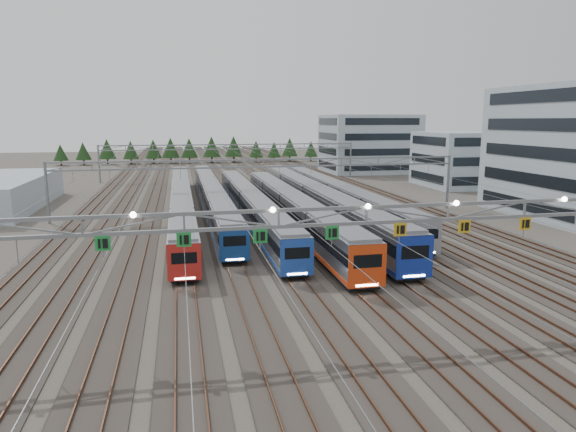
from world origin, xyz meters
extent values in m
plane|color=#47423A|center=(0.00, 0.00, 0.00)|extent=(400.00, 400.00, 0.00)
cube|color=#2D2823|center=(0.00, 100.00, 0.04)|extent=(54.00, 260.00, 0.08)
cube|color=brown|center=(-25.47, 100.00, 0.16)|extent=(0.08, 260.00, 0.16)
cube|color=brown|center=(25.47, 100.00, 0.16)|extent=(0.08, 260.00, 0.16)
cube|color=brown|center=(-0.72, 100.00, 0.16)|extent=(0.08, 260.00, 0.16)
cube|color=brown|center=(0.72, 100.00, 0.16)|extent=(0.08, 260.00, 0.16)
cube|color=black|center=(-11.25, 44.20, 0.41)|extent=(2.26, 66.74, 0.34)
cube|color=#A8ABB0|center=(-11.25, 44.20, 2.07)|extent=(2.66, 68.10, 3.00)
cube|color=black|center=(-11.25, 44.20, 2.43)|extent=(2.72, 67.76, 0.90)
cube|color=red|center=(-11.25, 44.20, 0.81)|extent=(2.71, 67.76, 0.33)
cube|color=slate|center=(-11.25, 44.20, 3.67)|extent=(2.40, 66.74, 0.24)
cube|color=red|center=(-11.25, 10.20, 2.07)|extent=(2.68, 0.12, 3.00)
cube|color=black|center=(-11.25, 10.17, 2.43)|extent=(2.00, 0.10, 0.90)
cube|color=white|center=(-11.25, 10.14, 0.76)|extent=(1.60, 0.06, 0.14)
cube|color=black|center=(-6.75, 46.76, 0.42)|extent=(2.32, 62.39, 0.35)
cube|color=#A8ABB0|center=(-6.75, 46.76, 2.12)|extent=(2.73, 63.66, 3.07)
cube|color=black|center=(-6.75, 46.76, 2.49)|extent=(2.79, 63.35, 0.93)
cube|color=navy|center=(-6.75, 46.76, 0.83)|extent=(2.78, 63.35, 0.34)
cube|color=slate|center=(-6.75, 46.76, 3.75)|extent=(2.46, 62.39, 0.24)
cube|color=navy|center=(-6.75, 14.98, 2.12)|extent=(2.75, 0.12, 3.07)
cube|color=black|center=(-6.75, 14.95, 2.49)|extent=(2.05, 0.10, 0.93)
cube|color=white|center=(-6.75, 14.92, 0.78)|extent=(1.64, 0.06, 0.15)
cube|color=black|center=(-2.25, 37.63, 0.42)|extent=(2.36, 55.24, 0.36)
cube|color=#A8ABB0|center=(-2.25, 37.63, 2.15)|extent=(2.78, 56.37, 3.13)
cube|color=black|center=(-2.25, 37.63, 2.52)|extent=(2.84, 56.09, 0.94)
cube|color=#214AB3|center=(-2.25, 37.63, 0.84)|extent=(2.83, 56.09, 0.35)
cube|color=slate|center=(-2.25, 37.63, 3.81)|extent=(2.50, 55.24, 0.25)
cube|color=#214AB3|center=(-2.25, 9.50, 2.15)|extent=(2.80, 0.12, 3.13)
cube|color=black|center=(-2.25, 9.47, 2.52)|extent=(2.08, 0.10, 0.94)
cube|color=white|center=(-2.25, 9.44, 0.79)|extent=(1.67, 0.06, 0.15)
cube|color=black|center=(2.25, 32.22, 0.43)|extent=(2.55, 52.63, 0.39)
cube|color=#A8ABB0|center=(2.25, 32.22, 2.30)|extent=(3.00, 53.71, 3.37)
cube|color=black|center=(2.25, 32.22, 2.70)|extent=(3.06, 53.44, 1.02)
cube|color=red|center=(2.25, 32.22, 0.88)|extent=(3.05, 53.44, 0.37)
cube|color=slate|center=(2.25, 32.22, 4.09)|extent=(2.70, 52.63, 0.27)
cube|color=red|center=(2.25, 5.41, 2.30)|extent=(3.02, 0.12, 3.37)
cube|color=black|center=(2.25, 5.38, 2.70)|extent=(2.25, 0.10, 1.02)
cube|color=white|center=(2.25, 5.35, 0.83)|extent=(1.80, 0.06, 0.16)
cube|color=black|center=(6.75, 38.33, 0.44)|extent=(2.65, 61.96, 0.40)
cube|color=#A8ABB0|center=(6.75, 38.33, 2.39)|extent=(3.12, 63.22, 3.51)
cube|color=black|center=(6.75, 38.33, 2.81)|extent=(3.18, 62.90, 1.06)
cube|color=#162F9D|center=(6.75, 38.33, 0.91)|extent=(3.17, 62.90, 0.39)
cube|color=slate|center=(6.75, 38.33, 4.25)|extent=(2.81, 61.96, 0.28)
cube|color=#162F9D|center=(6.75, 6.77, 2.39)|extent=(3.14, 0.12, 3.51)
cube|color=black|center=(6.75, 6.74, 2.81)|extent=(2.34, 0.10, 1.06)
cube|color=white|center=(6.75, 6.71, 0.85)|extent=(1.87, 0.06, 0.17)
cube|color=black|center=(11.25, 42.13, 0.43)|extent=(2.45, 56.26, 0.37)
cube|color=#A8ABB0|center=(11.25, 42.13, 2.22)|extent=(2.89, 57.41, 3.25)
cube|color=black|center=(11.25, 42.13, 2.61)|extent=(2.95, 57.13, 0.98)
cube|color=gray|center=(11.25, 42.13, 0.86)|extent=(2.94, 57.13, 0.36)
cube|color=slate|center=(11.25, 42.13, 3.95)|extent=(2.60, 56.26, 0.26)
cube|color=gray|center=(11.25, 13.47, 2.22)|extent=(2.91, 0.12, 3.25)
cube|color=black|center=(11.25, 13.44, 2.61)|extent=(2.16, 0.10, 0.98)
cube|color=white|center=(11.25, 13.41, 0.81)|extent=(1.73, 0.06, 0.15)
cube|color=gray|center=(0.00, 0.00, 7.80)|extent=(56.00, 0.22, 0.22)
cube|color=gray|center=(0.00, 0.00, 6.80)|extent=(56.00, 0.22, 0.22)
cube|color=#1B8A36|center=(-15.75, -0.12, 6.30)|extent=(0.85, 0.06, 0.85)
cube|color=#1B8A36|center=(-11.25, -0.12, 6.30)|extent=(0.85, 0.06, 0.85)
cube|color=#1B8A36|center=(-6.75, -0.12, 6.30)|extent=(0.85, 0.06, 0.85)
cube|color=#1B8A36|center=(-2.25, -0.12, 6.30)|extent=(0.85, 0.06, 0.85)
cube|color=gold|center=(2.25, -0.12, 6.30)|extent=(0.85, 0.06, 0.85)
cube|color=gold|center=(6.75, -0.12, 6.30)|extent=(0.85, 0.06, 0.85)
cube|color=gold|center=(11.25, -0.12, 6.30)|extent=(0.85, 0.06, 0.85)
cylinder|color=gray|center=(-28.00, 40.00, 4.00)|extent=(0.36, 0.36, 8.00)
cylinder|color=gray|center=(28.00, 40.00, 4.00)|extent=(0.36, 0.36, 8.00)
cube|color=gray|center=(0.00, 40.00, 7.80)|extent=(56.00, 0.22, 0.22)
cube|color=gray|center=(0.00, 40.00, 6.80)|extent=(56.00, 0.22, 0.22)
cylinder|color=gray|center=(-28.00, 85.00, 4.00)|extent=(0.36, 0.36, 8.00)
cylinder|color=gray|center=(28.00, 85.00, 4.00)|extent=(0.36, 0.36, 8.00)
cube|color=gray|center=(0.00, 85.00, 7.80)|extent=(56.00, 0.22, 0.22)
cube|color=gray|center=(0.00, 85.00, 6.80)|extent=(56.00, 0.22, 0.22)
cube|color=#9DAEBB|center=(43.75, 63.94, 5.40)|extent=(14.00, 16.00, 10.80)
cube|color=#9DAEBB|center=(36.36, 95.46, 7.22)|extent=(22.00, 18.00, 14.43)
cube|color=#9DAEBB|center=(-37.04, 54.13, 2.34)|extent=(10.00, 30.00, 4.68)
camera|label=1|loc=(-11.35, -29.81, 13.15)|focal=32.00mm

